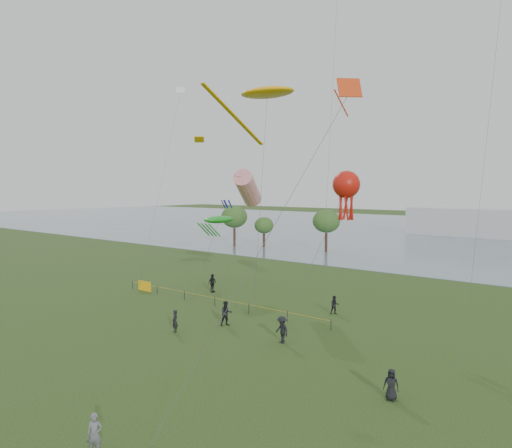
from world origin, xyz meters
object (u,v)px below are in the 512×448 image
Objects in this scene: fence at (170,291)px; kite_flyer at (95,434)px; kite_stingray at (266,93)px; kite_octopus at (346,185)px.

kite_flyer is (19.84, -20.86, 0.30)m from fence.
kite_stingray is 1.59× the size of kite_octopus.
fence is 2.01× the size of kite_octopus.
kite_flyer is 0.14× the size of kite_octopus.
kite_flyer reaches higher than fence.
fence is 1.26× the size of kite_stingray.
kite_octopus reaches higher than fence.
kite_flyer is 0.09× the size of kite_stingray.
kite_octopus is at bearing 36.40° from kite_stingray.
fence is at bearing -149.63° from kite_octopus.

